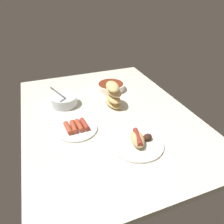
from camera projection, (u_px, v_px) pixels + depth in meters
ground_plane at (107, 116)px, 116.20cm from camera, size 120.00×90.00×3.00cm
plate_hotdog_assembled at (138, 142)px, 92.93cm from camera, size 23.81×23.81×5.61cm
bread_stack at (113, 95)px, 118.32cm from camera, size 14.59×9.77×14.40cm
plate_sausages at (77, 128)px, 102.33cm from camera, size 20.43×20.43×3.50cm
bowl_chili at (111, 86)px, 138.88cm from camera, size 18.33×18.33×4.42cm
bowl_coleslaw at (64, 100)px, 121.53cm from camera, size 15.30×15.30×15.18cm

